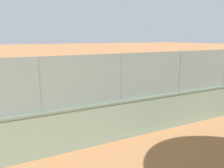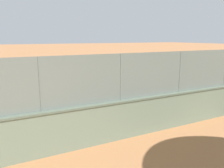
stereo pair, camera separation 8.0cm
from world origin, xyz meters
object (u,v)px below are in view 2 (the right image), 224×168
Objects in this scene: player_near_wall_returning at (54,91)px; player_foreground_swinging at (117,83)px; spare_ball_by_wall at (207,106)px; sports_ball at (40,96)px.

player_foreground_swinging is (-4.81, -0.69, -0.06)m from player_near_wall_returning.
player_foreground_swinging is 20.07× the size of spare_ball_by_wall.
sports_ball is (6.02, 2.47, 0.32)m from player_foreground_swinging.
player_near_wall_returning is 21.28× the size of spare_ball_by_wall.
player_near_wall_returning is at bearing 8.17° from player_foreground_swinging.
player_near_wall_returning reaches higher than sports_ball.
player_foreground_swinging is at bearing -171.83° from player_near_wall_returning.
sports_ball is at bearing -16.00° from spare_ball_by_wall.
player_near_wall_returning is 1.06× the size of player_foreground_swinging.
spare_ball_by_wall is (-8.28, 4.50, -0.90)m from player_near_wall_returning.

